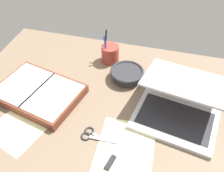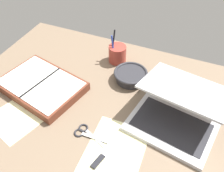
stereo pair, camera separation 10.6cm
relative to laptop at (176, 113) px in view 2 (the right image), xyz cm
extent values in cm
cube|color=#75604C|center=(-26.05, -4.89, -6.42)|extent=(140.00, 100.00, 2.00)
cube|color=#B7B7BC|center=(-0.58, -3.34, -4.52)|extent=(36.36, 29.20, 1.80)
cube|color=#232328|center=(-0.58, -3.34, -3.50)|extent=(31.35, 21.92, 0.24)
cube|color=#B7B7BC|center=(1.08, 6.24, 8.15)|extent=(36.32, 28.93, 5.31)
cube|color=silver|center=(1.00, 5.77, 8.06)|extent=(33.32, 26.07, 4.39)
cylinder|color=#2D2D33|center=(-25.00, 16.75, -3.19)|extent=(13.65, 13.65, 4.45)
torus|color=#2D2D33|center=(-25.00, 16.75, -0.97)|extent=(16.06, 16.06, 1.28)
cylinder|color=#9E382D|center=(-36.36, 28.10, -1.00)|extent=(8.91, 8.91, 8.83)
cylinder|color=black|center=(-38.81, 28.03, 3.52)|extent=(0.94, 5.63, 15.36)
cylinder|color=#233899|center=(-37.91, 26.21, 2.68)|extent=(3.26, 2.82, 14.07)
cube|color=brown|center=(-60.20, -4.97, -3.40)|extent=(40.92, 33.01, 4.02)
cube|color=silver|center=(-68.71, -3.02, -1.24)|extent=(21.57, 26.56, 0.30)
cube|color=silver|center=(-51.69, -6.92, -1.24)|extent=(21.57, 26.56, 0.30)
cube|color=black|center=(-60.20, -4.97, -1.09)|extent=(6.01, 22.99, 0.30)
cube|color=#B7B7BC|center=(-26.17, -19.89, -4.82)|extent=(10.93, 1.50, 0.30)
cube|color=#B7B7BC|center=(-26.17, -19.89, -5.12)|extent=(10.53, 5.27, 0.30)
torus|color=#232328|center=(-32.90, -20.07, -5.12)|extent=(3.90, 3.90, 0.70)
torus|color=#232328|center=(-32.40, -17.32, -5.12)|extent=(3.90, 3.90, 0.70)
cube|color=#F4EFB2|center=(-16.93, -23.00, -5.34)|extent=(21.91, 30.07, 0.16)
cube|color=#F4EFB2|center=(-59.56, -21.35, -5.34)|extent=(26.12, 28.60, 0.16)
cube|color=black|center=(-20.79, -28.35, -4.92)|extent=(3.38, 6.30, 1.00)
cube|color=silver|center=(-19.92, -24.85, -4.92)|extent=(1.45, 1.45, 0.60)
camera|label=1|loc=(-8.69, -71.07, 75.48)|focal=40.00mm
camera|label=2|loc=(1.36, -67.61, 75.48)|focal=40.00mm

